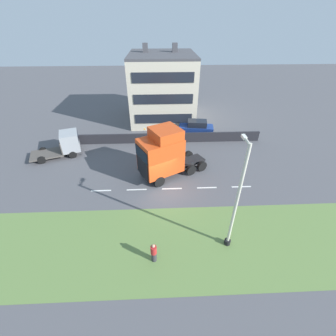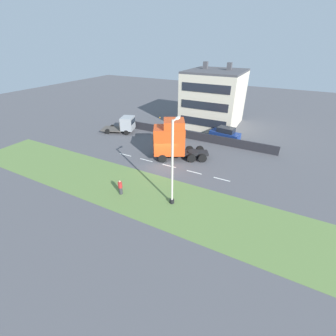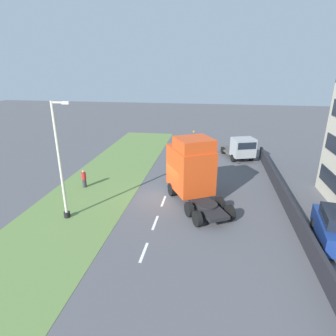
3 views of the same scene
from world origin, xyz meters
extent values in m
plane|color=#515156|center=(0.00, 0.00, 0.00)|extent=(120.00, 120.00, 0.00)
cube|color=#607F42|center=(-6.00, 0.00, 0.01)|extent=(7.00, 44.00, 0.01)
cube|color=white|center=(0.00, -7.10, 0.00)|extent=(0.16, 1.80, 0.00)
cube|color=white|center=(0.00, -3.90, 0.00)|extent=(0.16, 1.80, 0.00)
cube|color=white|center=(0.00, -0.70, 0.00)|extent=(0.16, 1.80, 0.00)
cube|color=white|center=(0.00, 2.50, 0.00)|extent=(0.16, 1.80, 0.00)
cube|color=white|center=(0.00, 5.70, 0.00)|extent=(0.16, 1.80, 0.00)
cube|color=#232328|center=(9.00, 0.00, 0.60)|extent=(0.25, 24.00, 1.21)
cube|color=black|center=(2.63, -1.07, 0.67)|extent=(4.44, 6.60, 0.24)
cube|color=#DB4719|center=(1.91, 0.26, 2.41)|extent=(4.04, 4.49, 3.24)
cube|color=black|center=(1.02, 1.92, 1.69)|extent=(1.97, 1.10, 1.82)
cube|color=black|center=(1.02, 1.92, 3.12)|extent=(2.09, 1.16, 1.04)
cube|color=#DB4719|center=(2.17, -0.22, 4.48)|extent=(3.31, 3.29, 0.90)
sphere|color=orange|center=(2.01, 1.58, 5.00)|extent=(0.14, 0.14, 0.14)
cylinder|color=black|center=(3.34, -2.40, 0.85)|extent=(1.93, 1.93, 0.12)
cylinder|color=black|center=(0.46, 0.44, 0.52)|extent=(0.77, 1.07, 1.04)
cylinder|color=black|center=(2.57, 1.57, 0.52)|extent=(0.77, 1.07, 1.04)
cylinder|color=black|center=(2.13, -2.67, 0.52)|extent=(0.77, 1.07, 1.04)
cylinder|color=black|center=(4.24, -1.54, 0.52)|extent=(0.77, 1.07, 1.04)
cylinder|color=black|center=(2.76, -3.86, 0.52)|extent=(0.77, 1.07, 1.04)
cylinder|color=black|center=(4.87, -2.72, 0.52)|extent=(0.77, 1.07, 1.04)
cube|color=#999EA3|center=(6.81, 10.20, 1.57)|extent=(2.75, 2.45, 1.98)
cube|color=black|center=(7.11, 9.32, 1.97)|extent=(1.91, 0.69, 0.71)
cube|color=#4C4742|center=(5.97, 12.65, 0.49)|extent=(3.25, 3.92, 0.18)
cube|color=#4C4742|center=(6.50, 11.10, 1.27)|extent=(2.19, 0.83, 1.39)
cylinder|color=black|center=(7.81, 10.54, 0.40)|extent=(0.49, 0.83, 0.80)
cylinder|color=black|center=(5.80, 9.85, 0.40)|extent=(0.49, 0.83, 0.80)
cylinder|color=black|center=(6.80, 13.48, 0.40)|extent=(0.49, 0.83, 0.80)
cylinder|color=black|center=(4.79, 12.79, 0.40)|extent=(0.49, 0.83, 0.80)
cube|color=navy|center=(10.71, -4.40, 0.81)|extent=(2.33, 4.51, 1.07)
cylinder|color=black|center=(10.09, -2.90, 0.32)|extent=(0.29, 0.66, 0.64)
cylinder|color=black|center=(9.70, -5.67, 0.32)|extent=(0.29, 0.66, 0.64)
cylinder|color=black|center=(-6.10, -4.15, 0.20)|extent=(0.42, 0.42, 0.40)
cylinder|color=beige|center=(-6.10, -4.15, 3.92)|extent=(0.19, 0.19, 7.83)
cylinder|color=beige|center=(-5.65, -4.15, 7.73)|extent=(0.90, 0.13, 0.13)
cube|color=silver|center=(-5.20, -4.15, 7.73)|extent=(0.44, 0.20, 0.16)
cylinder|color=#333338|center=(-7.12, 0.86, 0.37)|extent=(0.34, 0.34, 0.75)
cylinder|color=#B22626|center=(-7.12, 0.86, 1.04)|extent=(0.39, 0.39, 0.59)
sphere|color=tan|center=(-7.12, 0.86, 1.44)|extent=(0.20, 0.20, 0.20)
camera|label=1|loc=(-15.73, 0.35, 13.09)|focal=24.00mm
camera|label=2|loc=(-20.73, -11.39, 13.00)|focal=24.00mm
camera|label=3|loc=(3.38, -19.80, 9.73)|focal=30.00mm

